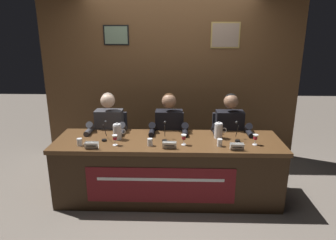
{
  "coord_description": "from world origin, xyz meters",
  "views": [
    {
      "loc": [
        0.11,
        -3.45,
        2.05
      ],
      "look_at": [
        0.0,
        0.0,
        1.0
      ],
      "focal_mm": 32.68,
      "sensor_mm": 36.0,
      "label": 1
    }
  ],
  "objects_px": {
    "conference_table": "(168,162)",
    "nameplate_center": "(169,145)",
    "panelist_left": "(108,132)",
    "water_cup_left": "(80,142)",
    "chair_right": "(226,147)",
    "water_cup_right": "(220,143)",
    "juice_glass_right": "(255,138)",
    "chair_center": "(169,146)",
    "panelist_right": "(230,133)",
    "nameplate_right": "(237,147)",
    "panelist_center": "(169,132)",
    "water_pitcher_left_side": "(117,132)",
    "water_cup_center": "(150,142)",
    "chair_left": "(113,146)",
    "water_pitcher_right_side": "(219,131)",
    "nameplate_left": "(91,145)",
    "juice_glass_left": "(115,138)",
    "juice_glass_center": "(184,138)",
    "microphone_right": "(237,135)",
    "microphone_center": "(165,134)",
    "microphone_left": "(105,134)"
  },
  "relations": [
    {
      "from": "conference_table",
      "to": "nameplate_center",
      "type": "height_order",
      "value": "nameplate_center"
    },
    {
      "from": "panelist_left",
      "to": "water_cup_left",
      "type": "xyz_separation_m",
      "value": [
        -0.2,
        -0.59,
        0.07
      ]
    },
    {
      "from": "water_cup_left",
      "to": "chair_right",
      "type": "bearing_deg",
      "value": 23.52
    },
    {
      "from": "water_cup_right",
      "to": "juice_glass_right",
      "type": "bearing_deg",
      "value": 7.5
    },
    {
      "from": "chair_center",
      "to": "panelist_right",
      "type": "bearing_deg",
      "value": -13.89
    },
    {
      "from": "nameplate_right",
      "to": "water_cup_right",
      "type": "xyz_separation_m",
      "value": [
        -0.18,
        0.11,
        -0.0
      ]
    },
    {
      "from": "panelist_center",
      "to": "water_pitcher_left_side",
      "type": "height_order",
      "value": "panelist_center"
    },
    {
      "from": "panelist_left",
      "to": "water_pitcher_left_side",
      "type": "xyz_separation_m",
      "value": [
        0.2,
        -0.37,
        0.13
      ]
    },
    {
      "from": "chair_center",
      "to": "panelist_center",
      "type": "relative_size",
      "value": 0.73
    },
    {
      "from": "water_cup_center",
      "to": "water_cup_left",
      "type": "bearing_deg",
      "value": -178.47
    },
    {
      "from": "chair_left",
      "to": "water_pitcher_right_side",
      "type": "relative_size",
      "value": 4.29
    },
    {
      "from": "panelist_left",
      "to": "nameplate_left",
      "type": "height_order",
      "value": "panelist_left"
    },
    {
      "from": "nameplate_left",
      "to": "panelist_center",
      "type": "xyz_separation_m",
      "value": [
        0.84,
        0.68,
        -0.08
      ]
    },
    {
      "from": "nameplate_left",
      "to": "nameplate_right",
      "type": "height_order",
      "value": "same"
    },
    {
      "from": "panelist_left",
      "to": "juice_glass_right",
      "type": "distance_m",
      "value": 1.89
    },
    {
      "from": "juice_glass_left",
      "to": "water_pitcher_right_side",
      "type": "bearing_deg",
      "value": 12.95
    },
    {
      "from": "conference_table",
      "to": "panelist_right",
      "type": "height_order",
      "value": "panelist_right"
    },
    {
      "from": "juice_glass_center",
      "to": "chair_right",
      "type": "height_order",
      "value": "chair_right"
    },
    {
      "from": "juice_glass_left",
      "to": "water_cup_center",
      "type": "height_order",
      "value": "juice_glass_left"
    },
    {
      "from": "chair_left",
      "to": "microphone_right",
      "type": "distance_m",
      "value": 1.77
    },
    {
      "from": "nameplate_center",
      "to": "juice_glass_right",
      "type": "bearing_deg",
      "value": 8.23
    },
    {
      "from": "water_pitcher_left_side",
      "to": "water_pitcher_right_side",
      "type": "xyz_separation_m",
      "value": [
        1.22,
        0.08,
        0.0
      ]
    },
    {
      "from": "juice_glass_right",
      "to": "juice_glass_left",
      "type": "bearing_deg",
      "value": -177.77
    },
    {
      "from": "juice_glass_center",
      "to": "water_pitcher_left_side",
      "type": "distance_m",
      "value": 0.81
    },
    {
      "from": "nameplate_center",
      "to": "water_cup_center",
      "type": "xyz_separation_m",
      "value": [
        -0.22,
        0.08,
        -0.0
      ]
    },
    {
      "from": "panelist_center",
      "to": "water_cup_right",
      "type": "xyz_separation_m",
      "value": [
        0.59,
        -0.56,
        0.07
      ]
    },
    {
      "from": "conference_table",
      "to": "nameplate_left",
      "type": "distance_m",
      "value": 0.91
    },
    {
      "from": "nameplate_center",
      "to": "water_pitcher_left_side",
      "type": "relative_size",
      "value": 0.75
    },
    {
      "from": "nameplate_left",
      "to": "chair_left",
      "type": "bearing_deg",
      "value": 87.52
    },
    {
      "from": "nameplate_left",
      "to": "nameplate_right",
      "type": "xyz_separation_m",
      "value": [
        1.61,
        0.01,
        0.0
      ]
    },
    {
      "from": "water_cup_left",
      "to": "microphone_center",
      "type": "distance_m",
      "value": 0.99
    },
    {
      "from": "nameplate_left",
      "to": "chair_center",
      "type": "distance_m",
      "value": 1.27
    },
    {
      "from": "conference_table",
      "to": "chair_left",
      "type": "height_order",
      "value": "chair_left"
    },
    {
      "from": "chair_left",
      "to": "panelist_right",
      "type": "relative_size",
      "value": 0.73
    },
    {
      "from": "water_cup_center",
      "to": "nameplate_center",
      "type": "bearing_deg",
      "value": -19.59
    },
    {
      "from": "water_cup_left",
      "to": "panelist_center",
      "type": "distance_m",
      "value": 1.17
    },
    {
      "from": "water_pitcher_left_side",
      "to": "panelist_left",
      "type": "bearing_deg",
      "value": 118.09
    },
    {
      "from": "microphone_right",
      "to": "nameplate_right",
      "type": "bearing_deg",
      "value": -100.49
    },
    {
      "from": "nameplate_right",
      "to": "microphone_right",
      "type": "height_order",
      "value": "microphone_right"
    },
    {
      "from": "nameplate_center",
      "to": "microphone_center",
      "type": "xyz_separation_m",
      "value": [
        -0.06,
        0.25,
        0.03
      ]
    },
    {
      "from": "microphone_center",
      "to": "juice_glass_left",
      "type": "bearing_deg",
      "value": -162.71
    },
    {
      "from": "water_cup_left",
      "to": "nameplate_center",
      "type": "distance_m",
      "value": 1.03
    },
    {
      "from": "panelist_left",
      "to": "microphone_left",
      "type": "relative_size",
      "value": 5.68
    },
    {
      "from": "chair_right",
      "to": "nameplate_right",
      "type": "relative_size",
      "value": 5.9
    },
    {
      "from": "chair_center",
      "to": "water_cup_center",
      "type": "height_order",
      "value": "chair_center"
    },
    {
      "from": "juice_glass_center",
      "to": "water_cup_center",
      "type": "bearing_deg",
      "value": -174.49
    },
    {
      "from": "conference_table",
      "to": "microphone_center",
      "type": "height_order",
      "value": "microphone_center"
    },
    {
      "from": "chair_center",
      "to": "microphone_right",
      "type": "xyz_separation_m",
      "value": [
        0.83,
        -0.57,
        0.39
      ]
    },
    {
      "from": "chair_left",
      "to": "water_pitcher_left_side",
      "type": "relative_size",
      "value": 4.29
    },
    {
      "from": "panelist_center",
      "to": "chair_center",
      "type": "bearing_deg",
      "value": 90.0
    }
  ]
}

